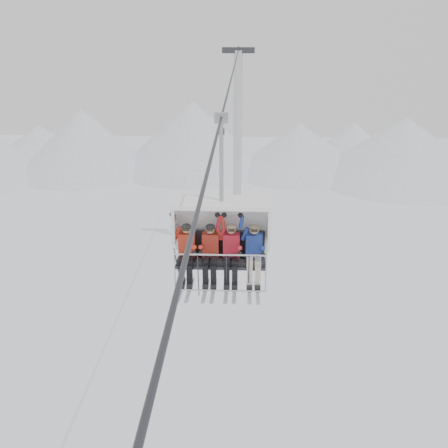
{
  "coord_description": "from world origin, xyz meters",
  "views": [
    {
      "loc": [
        0.55,
        -13.72,
        15.45
      ],
      "look_at": [
        0.0,
        0.0,
        10.26
      ],
      "focal_mm": 45.0,
      "sensor_mm": 36.0,
      "label": 1
    }
  ],
  "objects_px": {
    "skier_far_right": "(254,252)",
    "skier_far_left": "(187,251)",
    "skier_center_right": "(231,252)",
    "skier_center_left": "(210,252)",
    "chairlift_carrier": "(222,229)",
    "lift_tower_right": "(237,170)"
  },
  "relations": [
    {
      "from": "lift_tower_right",
      "to": "chairlift_carrier",
      "type": "bearing_deg",
      "value": -90.0
    },
    {
      "from": "skier_center_left",
      "to": "skier_far_right",
      "type": "relative_size",
      "value": 1.0
    },
    {
      "from": "skier_center_left",
      "to": "skier_center_right",
      "type": "relative_size",
      "value": 1.0
    },
    {
      "from": "chairlift_carrier",
      "to": "skier_far_left",
      "type": "distance_m",
      "value": 0.99
    },
    {
      "from": "skier_far_left",
      "to": "skier_center_left",
      "type": "bearing_deg",
      "value": 0.0
    },
    {
      "from": "skier_far_right",
      "to": "skier_far_left",
      "type": "bearing_deg",
      "value": 180.0
    },
    {
      "from": "skier_center_right",
      "to": "skier_center_left",
      "type": "bearing_deg",
      "value": 180.0
    },
    {
      "from": "lift_tower_right",
      "to": "skier_far_right",
      "type": "xyz_separation_m",
      "value": [
        0.77,
        -23.67,
        4.41
      ]
    },
    {
      "from": "skier_far_left",
      "to": "skier_far_right",
      "type": "relative_size",
      "value": 1.0
    },
    {
      "from": "skier_center_left",
      "to": "skier_far_right",
      "type": "distance_m",
      "value": 1.03
    },
    {
      "from": "chairlift_carrier",
      "to": "skier_center_right",
      "type": "xyz_separation_m",
      "value": [
        0.24,
        -0.3,
        -0.46
      ]
    },
    {
      "from": "skier_far_left",
      "to": "chairlift_carrier",
      "type": "bearing_deg",
      "value": 20.48
    },
    {
      "from": "lift_tower_right",
      "to": "skier_center_left",
      "type": "xyz_separation_m",
      "value": [
        -0.26,
        -23.67,
        4.41
      ]
    },
    {
      "from": "skier_center_left",
      "to": "skier_far_right",
      "type": "height_order",
      "value": "same"
    },
    {
      "from": "lift_tower_right",
      "to": "skier_center_left",
      "type": "bearing_deg",
      "value": -90.62
    },
    {
      "from": "skier_far_left",
      "to": "skier_center_right",
      "type": "bearing_deg",
      "value": 0.0
    },
    {
      "from": "chairlift_carrier",
      "to": "skier_center_right",
      "type": "height_order",
      "value": "chairlift_carrier"
    },
    {
      "from": "skier_center_left",
      "to": "skier_far_left",
      "type": "bearing_deg",
      "value": 180.0
    },
    {
      "from": "skier_far_left",
      "to": "skier_center_right",
      "type": "distance_m",
      "value": 1.05
    },
    {
      "from": "chairlift_carrier",
      "to": "skier_center_left",
      "type": "xyz_separation_m",
      "value": [
        -0.26,
        -0.3,
        -0.46
      ]
    },
    {
      "from": "lift_tower_right",
      "to": "chairlift_carrier",
      "type": "relative_size",
      "value": 3.38
    },
    {
      "from": "skier_far_left",
      "to": "skier_far_right",
      "type": "height_order",
      "value": "same"
    }
  ]
}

